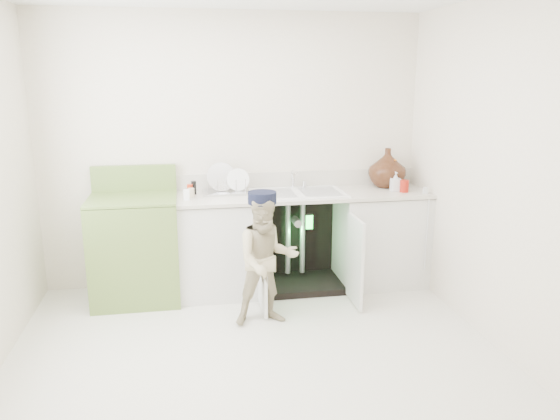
{
  "coord_description": "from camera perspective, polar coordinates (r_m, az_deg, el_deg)",
  "views": [
    {
      "loc": [
        -0.45,
        -3.53,
        1.95
      ],
      "look_at": [
        0.3,
        0.7,
        0.88
      ],
      "focal_mm": 35.0,
      "sensor_mm": 36.0,
      "label": 1
    }
  ],
  "objects": [
    {
      "name": "ground",
      "position": [
        4.06,
        -2.51,
        -14.73
      ],
      "size": [
        3.5,
        3.5,
        0.0
      ],
      "primitive_type": "plane",
      "color": "silver",
      "rests_on": "ground"
    },
    {
      "name": "avocado_stove",
      "position": [
        4.96,
        -14.85,
        -3.75
      ],
      "size": [
        0.74,
        0.65,
        1.16
      ],
      "color": "olive",
      "rests_on": "ground"
    },
    {
      "name": "repair_worker",
      "position": [
        4.3,
        -1.4,
        -5.12
      ],
      "size": [
        0.74,
        0.6,
        1.08
      ],
      "rotation": [
        0.0,
        0.0,
        0.08
      ],
      "color": "tan",
      "rests_on": "ground"
    },
    {
      "name": "counter_run",
      "position": [
        5.07,
        2.25,
        -2.79
      ],
      "size": [
        2.44,
        1.02,
        1.27
      ],
      "color": "white",
      "rests_on": "ground"
    },
    {
      "name": "room_shell",
      "position": [
        3.62,
        -2.72,
        2.87
      ],
      "size": [
        6.0,
        5.5,
        1.26
      ],
      "color": "silver",
      "rests_on": "ground"
    }
  ]
}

